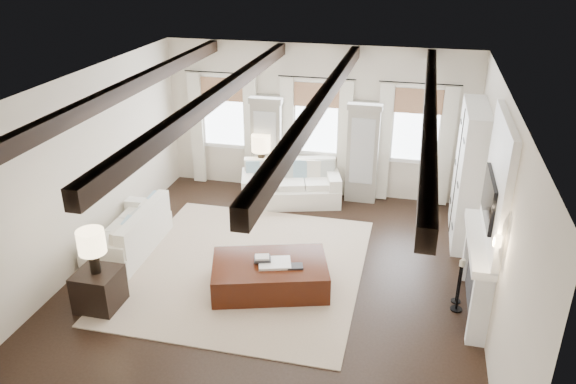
% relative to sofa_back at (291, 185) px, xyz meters
% --- Properties ---
extents(ground, '(7.50, 7.50, 0.00)m').
position_rel_sofa_back_xyz_m(ground, '(0.41, -3.08, -0.36)').
color(ground, black).
rests_on(ground, ground).
extents(room_shell, '(6.54, 7.54, 3.22)m').
position_rel_sofa_back_xyz_m(room_shell, '(1.16, -2.19, 1.53)').
color(room_shell, beige).
rests_on(room_shell, ground).
extents(area_rug, '(3.90, 4.25, 0.02)m').
position_rel_sofa_back_xyz_m(area_rug, '(-0.14, -2.77, -0.35)').
color(area_rug, '#BDA78F').
rests_on(area_rug, ground).
extents(sofa_back, '(2.21, 1.45, 0.87)m').
position_rel_sofa_back_xyz_m(sofa_back, '(0.00, 0.00, 0.00)').
color(sofa_back, white).
rests_on(sofa_back, ground).
extents(sofa_left, '(0.93, 1.94, 0.82)m').
position_rel_sofa_back_xyz_m(sofa_left, '(-2.28, -2.69, -0.03)').
color(sofa_left, white).
rests_on(sofa_left, ground).
extents(ottoman, '(2.05, 1.60, 0.47)m').
position_rel_sofa_back_xyz_m(ottoman, '(0.42, -3.26, -0.12)').
color(ottoman, black).
rests_on(ottoman, ground).
extents(tray, '(0.59, 0.51, 0.04)m').
position_rel_sofa_back_xyz_m(tray, '(0.51, -3.28, 0.13)').
color(tray, white).
rests_on(tray, ottoman).
extents(book_lower, '(0.31, 0.27, 0.04)m').
position_rel_sofa_back_xyz_m(book_lower, '(0.31, -3.27, 0.17)').
color(book_lower, '#262628').
rests_on(book_lower, tray).
extents(book_upper, '(0.26, 0.23, 0.03)m').
position_rel_sofa_back_xyz_m(book_upper, '(0.31, -3.27, 0.21)').
color(book_upper, beige).
rests_on(book_upper, book_lower).
extents(book_loose, '(0.28, 0.24, 0.03)m').
position_rel_sofa_back_xyz_m(book_loose, '(0.84, -3.29, 0.13)').
color(book_loose, '#262628').
rests_on(book_loose, ottoman).
extents(side_table_front, '(0.61, 0.61, 0.61)m').
position_rel_sofa_back_xyz_m(side_table_front, '(-1.95, -4.33, -0.05)').
color(side_table_front, black).
rests_on(side_table_front, ground).
extents(lamp_front, '(0.40, 0.40, 0.69)m').
position_rel_sofa_back_xyz_m(lamp_front, '(-1.95, -4.33, 0.73)').
color(lamp_front, black).
rests_on(lamp_front, side_table_front).
extents(side_table_back, '(0.45, 0.45, 0.67)m').
position_rel_sofa_back_xyz_m(side_table_back, '(-0.68, 0.18, -0.02)').
color(side_table_back, black).
rests_on(side_table_back, ground).
extents(lamp_back, '(0.40, 0.40, 0.69)m').
position_rel_sofa_back_xyz_m(lamp_back, '(-0.68, 0.18, 0.79)').
color(lamp_back, black).
rests_on(lamp_back, side_table_back).
extents(candlestick_near, '(0.18, 0.18, 0.88)m').
position_rel_sofa_back_xyz_m(candlestick_near, '(3.31, -3.16, 0.01)').
color(candlestick_near, black).
rests_on(candlestick_near, ground).
extents(candlestick_far, '(0.15, 0.15, 0.74)m').
position_rel_sofa_back_xyz_m(candlestick_far, '(3.31, -2.95, -0.05)').
color(candlestick_far, black).
rests_on(candlestick_far, ground).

